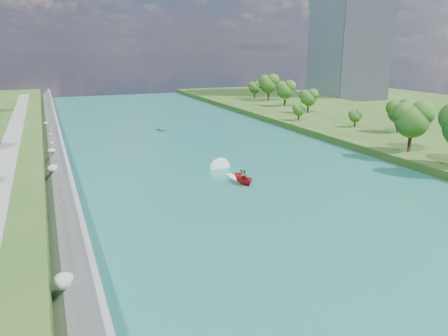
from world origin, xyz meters
name	(u,v)px	position (x,y,z in m)	size (l,w,h in m)	color
ground	(279,203)	(0.00, 0.00, 0.00)	(260.00, 260.00, 0.00)	#2D5119
river_water	(221,165)	(0.00, 20.00, 0.05)	(55.00, 240.00, 0.10)	#195F4F
berm_east	(439,139)	(49.50, 20.00, 0.75)	(44.00, 240.00, 1.50)	#2D5119
riprap_bank	(57,172)	(-25.86, 19.26, 1.80)	(4.00, 236.00, 4.24)	slate
riverside_path	(5,164)	(-32.50, 20.00, 3.55)	(3.00, 200.00, 0.10)	gray
office_tower	(351,17)	(82.50, 95.00, 30.00)	(22.00, 22.00, 60.00)	gray
trees_east	(388,112)	(38.79, 24.02, 6.35)	(19.78, 139.94, 11.93)	#134512
motorboat	(238,176)	(-0.94, 10.85, 0.73)	(3.60, 18.81, 2.25)	#B60E11
raft	(162,129)	(-1.33, 54.18, 0.48)	(3.57, 3.88, 1.65)	#9A9CA3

